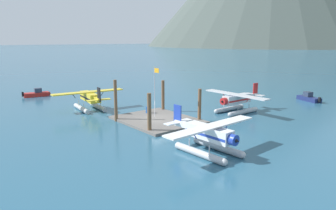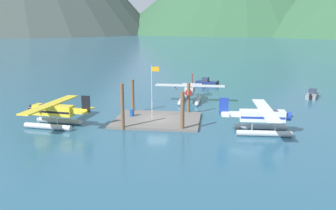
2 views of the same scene
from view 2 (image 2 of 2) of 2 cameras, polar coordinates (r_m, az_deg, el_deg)
ground_plane at (r=43.71m, az=-1.72°, el=-2.60°), size 1200.00×1200.00×0.00m
dock_platform at (r=43.67m, az=-1.72°, el=-2.41°), size 10.35×8.34×0.30m
piling_near_left at (r=39.82m, az=-7.30°, el=-0.30°), size 0.40×0.40×5.28m
piling_near_right at (r=39.18m, az=2.32°, el=-1.05°), size 0.46×0.46×4.44m
piling_far_left at (r=47.75m, az=-5.68°, el=1.42°), size 0.44×0.44×4.47m
piling_far_right at (r=46.62m, az=3.30°, el=1.00°), size 0.42×0.42×4.18m
flagpole at (r=42.90m, az=-2.47°, el=3.04°), size 0.95×0.10×6.55m
fuel_drum at (r=45.03m, az=-5.82°, el=-1.22°), size 0.62×0.62×0.88m
seaplane_yellow_port_aft at (r=43.17m, az=-17.90°, el=-1.25°), size 7.95×10.49×3.84m
seaplane_silver_bow_right at (r=54.23m, az=3.53°, el=2.11°), size 10.41×7.98×3.84m
seaplane_white_stbd_aft at (r=39.93m, az=14.88°, el=-2.17°), size 7.98×10.45×3.84m
boat_navy_open_north at (r=70.44m, az=6.14°, el=3.62°), size 4.69×2.80×1.50m
boat_grey_open_east at (r=62.21m, az=22.10°, el=1.54°), size 2.90×4.66×1.50m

